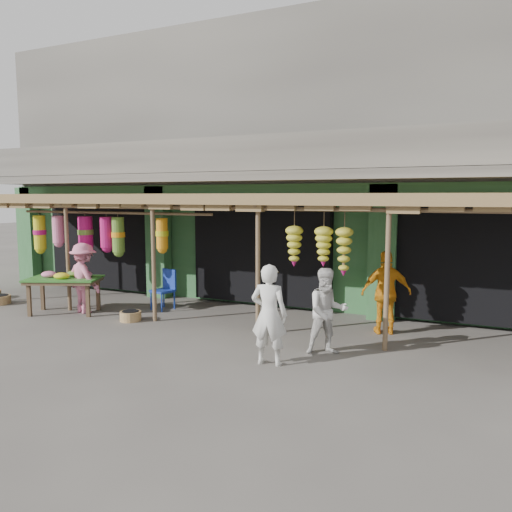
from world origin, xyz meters
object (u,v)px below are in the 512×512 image
at_px(person_right, 327,311).
at_px(blue_chair, 165,287).
at_px(person_vendor, 386,293).
at_px(flower_table, 65,280).
at_px(person_front, 269,315).
at_px(person_shopper, 84,278).

bearing_deg(person_right, blue_chair, 126.34).
bearing_deg(person_vendor, flower_table, -11.49).
bearing_deg(person_front, person_shopper, -21.94).
bearing_deg(blue_chair, person_front, -19.53).
bearing_deg(person_front, flower_table, -18.87).
height_order(flower_table, person_right, person_right).
relative_size(blue_chair, person_front, 0.59).
xyz_separation_m(blue_chair, person_right, (4.59, -1.72, 0.21)).
xyz_separation_m(person_right, person_shopper, (-6.11, 0.61, 0.07)).
xyz_separation_m(blue_chair, person_shopper, (-1.52, -1.11, 0.28)).
distance_m(flower_table, person_shopper, 0.43).
height_order(person_front, person_right, person_front).
height_order(person_front, person_vendor, person_vendor).
bearing_deg(blue_chair, person_vendor, 14.93).
distance_m(blue_chair, person_front, 4.71).
relative_size(blue_chair, person_vendor, 0.58).
bearing_deg(person_vendor, blue_chair, -21.95).
xyz_separation_m(person_right, person_vendor, (0.68, 1.74, 0.08)).
distance_m(person_right, person_vendor, 1.88).
distance_m(flower_table, person_right, 6.49).
xyz_separation_m(flower_table, person_shopper, (0.36, 0.23, 0.03)).
relative_size(flower_table, person_front, 1.14).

